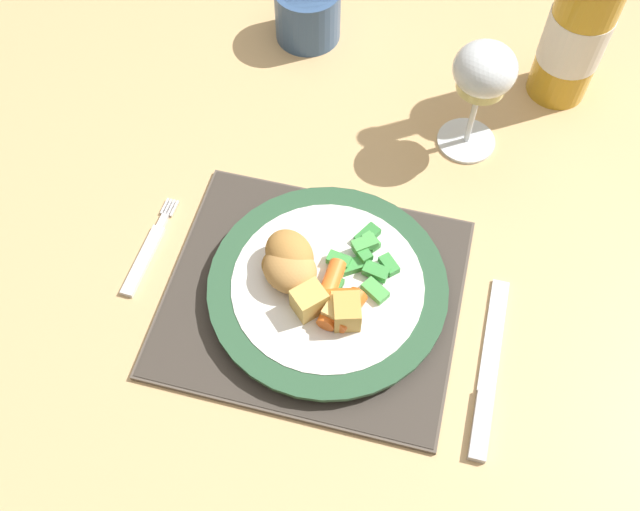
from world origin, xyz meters
TOP-DOWN VIEW (x-y plane):
  - ground_plane at (0.00, 0.00)m, footprint 6.00×6.00m
  - dining_table at (0.00, 0.00)m, footprint 1.45×1.06m
  - placemat at (-0.04, -0.23)m, footprint 0.31×0.27m
  - dinner_plate at (-0.03, -0.22)m, footprint 0.25×0.25m
  - breaded_croquettes at (-0.07, -0.22)m, footprint 0.08×0.09m
  - green_beans_pile at (0.00, -0.19)m, footprint 0.08×0.10m
  - glazed_carrots at (-0.01, -0.24)m, footprint 0.05×0.08m
  - fork at (-0.23, -0.22)m, footprint 0.02×0.13m
  - table_knife at (0.15, -0.28)m, footprint 0.02×0.20m
  - wine_glass at (0.09, 0.03)m, footprint 0.07×0.07m
  - bottle at (0.19, 0.15)m, footprint 0.08×0.08m
  - roast_potatoes at (-0.02, -0.25)m, footprint 0.08×0.04m
  - drinking_cup at (-0.15, 0.17)m, footprint 0.09×0.09m

SIDE VIEW (x-z plane):
  - ground_plane at x=0.00m, z-range 0.00..0.00m
  - dining_table at x=0.00m, z-range 0.29..1.03m
  - fork at x=-0.23m, z-range 0.74..0.75m
  - table_knife at x=0.15m, z-range 0.74..0.75m
  - placemat at x=-0.04m, z-range 0.74..0.75m
  - dinner_plate at x=-0.03m, z-range 0.75..0.77m
  - green_beans_pile at x=0.00m, z-range 0.76..0.78m
  - glazed_carrots at x=-0.01m, z-range 0.77..0.79m
  - drinking_cup at x=-0.15m, z-range 0.74..0.82m
  - roast_potatoes at x=-0.02m, z-range 0.76..0.80m
  - breaded_croquettes at x=-0.07m, z-range 0.76..0.80m
  - wine_glass at x=0.09m, z-range 0.78..0.93m
  - bottle at x=0.19m, z-range 0.70..1.01m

